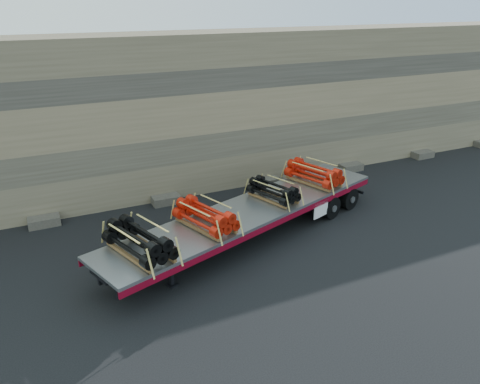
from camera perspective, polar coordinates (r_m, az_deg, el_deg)
The scene contains 7 objects.
ground at distance 17.96m, azimuth 4.70°, elevation -5.25°, with size 120.00×120.00×0.00m, color black.
rock_wall at distance 22.27m, azimuth -3.42°, elevation 9.95°, with size 44.00×3.00×7.00m, color #7A6B54.
trailer at distance 17.36m, azimuth 1.15°, elevation -3.94°, with size 12.21×2.35×1.22m, color #9C9EA3, non-canonical shape.
bundle_front at distance 14.34m, azimuth -12.15°, elevation -5.93°, with size 1.19×2.39×0.85m, color black, non-canonical shape.
bundle_midfront at distance 15.66m, azimuth -4.23°, elevation -3.01°, with size 1.12×2.23×0.79m, color red, non-canonical shape.
bundle_midrear at distance 17.81m, azimuth 4.07°, elevation 0.10°, with size 0.98×1.96×0.69m, color black, non-canonical shape.
bundle_rear at distance 19.60m, azimuth 9.00°, elevation 2.20°, with size 1.14×2.28×0.81m, color red, non-canonical shape.
Camera 1 is at (-8.07, -13.68, 8.38)m, focal length 35.00 mm.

